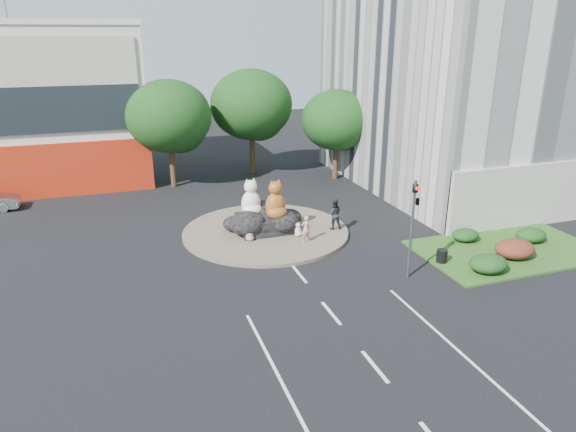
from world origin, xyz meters
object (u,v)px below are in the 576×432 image
at_px(cat_white, 251,197).
at_px(pedestrian_dark, 334,214).
at_px(pedestrian_pink, 306,229).
at_px(cat_tabby, 275,199).
at_px(litter_bin, 442,256).
at_px(kitten_calico, 249,233).
at_px(kitten_white, 298,229).

height_order(cat_white, pedestrian_dark, cat_white).
relative_size(cat_white, pedestrian_pink, 1.47).
height_order(cat_tabby, pedestrian_dark, cat_tabby).
distance_m(pedestrian_pink, litter_bin, 7.53).
bearing_deg(pedestrian_dark, litter_bin, 131.75).
bearing_deg(kitten_calico, cat_white, 89.78).
bearing_deg(kitten_calico, litter_bin, -15.56).
bearing_deg(pedestrian_dark, kitten_white, 20.90).
bearing_deg(kitten_calico, cat_tabby, 41.11).
bearing_deg(litter_bin, pedestrian_dark, 119.87).
bearing_deg(litter_bin, pedestrian_pink, 141.05).
xyz_separation_m(kitten_calico, pedestrian_dark, (5.33, 0.13, 0.51)).
height_order(cat_white, kitten_calico, cat_white).
bearing_deg(kitten_white, cat_white, 109.97).
relative_size(cat_white, kitten_white, 2.68).
bearing_deg(litter_bin, cat_tabby, 136.18).
distance_m(cat_white, pedestrian_dark, 5.13).
bearing_deg(kitten_calico, kitten_white, 13.22).
relative_size(kitten_white, litter_bin, 1.26).
relative_size(pedestrian_dark, litter_bin, 2.83).
xyz_separation_m(cat_tabby, kitten_calico, (-1.82, -0.76, -1.63)).
bearing_deg(cat_white, pedestrian_dark, -27.52).
bearing_deg(kitten_white, pedestrian_pink, -113.03).
bearing_deg(kitten_calico, pedestrian_pink, -4.12).
height_order(cat_tabby, litter_bin, cat_tabby).
distance_m(cat_white, kitten_white, 3.43).
relative_size(kitten_white, pedestrian_dark, 0.45).
height_order(kitten_calico, pedestrian_dark, pedestrian_dark).
height_order(cat_white, litter_bin, cat_white).
bearing_deg(litter_bin, kitten_calico, 145.95).
bearing_deg(cat_white, litter_bin, -52.07).
bearing_deg(pedestrian_pink, kitten_calico, -30.85).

